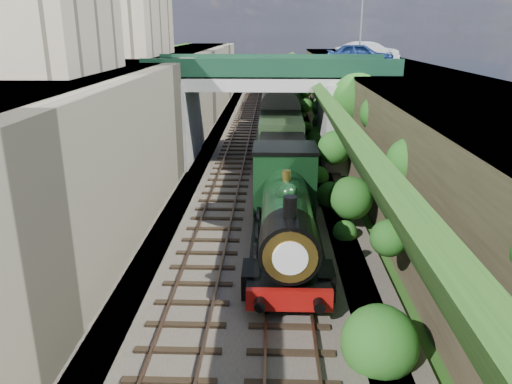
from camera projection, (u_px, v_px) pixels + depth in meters
trackbed at (262, 177)px, 31.26m from camera, size 10.00×90.00×0.20m
retaining_wall at (172, 123)px, 30.37m from camera, size 1.00×90.00×7.00m
street_plateau_left at (115, 123)px, 30.47m from camera, size 6.00×90.00×7.00m
street_plateau_right at (419, 131)px, 30.02m from camera, size 8.00×90.00×6.25m
embankment_slope at (346, 142)px, 29.02m from camera, size 4.55×90.00×6.36m
track_left at (230, 175)px, 31.27m from camera, size 2.50×90.00×0.20m
track_right at (281, 175)px, 31.17m from camera, size 2.50×90.00×0.20m
road_bridge at (277, 105)px, 33.79m from camera, size 16.00×6.40×7.25m
building_far at (127, 15)px, 38.00m from camera, size 5.00×10.00×6.00m
building_near at (55, 28)px, 23.08m from camera, size 4.00×8.00×4.00m
tree at (356, 101)px, 31.45m from camera, size 3.60×3.80×6.60m
lamppost at (362, 20)px, 37.03m from camera, size 0.87×0.15×6.00m
car_blue at (360, 55)px, 37.37m from camera, size 5.28×2.85×1.71m
car_silver at (368, 52)px, 41.91m from camera, size 5.53×3.38×1.72m
locomotive at (286, 215)px, 19.86m from camera, size 3.10×10.22×3.83m
tender at (282, 172)px, 26.94m from camera, size 2.70×6.00×3.05m
coach_front at (280, 122)px, 38.77m from camera, size 2.90×18.00×3.70m
coach_middle at (277, 93)px, 56.63m from camera, size 2.90×18.00×3.70m
coach_rear at (276, 78)px, 74.49m from camera, size 2.90×18.00×3.70m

